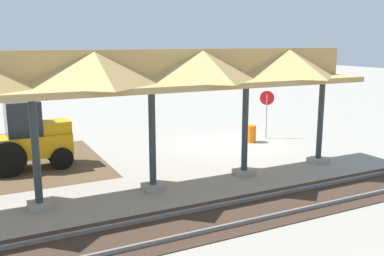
% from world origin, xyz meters
% --- Properties ---
extents(ground_plane, '(120.00, 120.00, 0.00)m').
position_xyz_m(ground_plane, '(0.00, 0.00, 0.00)').
color(ground_plane, gray).
extents(platform_canopy, '(24.18, 3.20, 4.90)m').
position_xyz_m(platform_canopy, '(9.87, 4.39, 4.18)').
color(platform_canopy, '#9E998E').
rests_on(platform_canopy, ground).
extents(rail_tracks, '(60.00, 2.58, 0.15)m').
position_xyz_m(rail_tracks, '(0.00, 7.64, 0.03)').
color(rail_tracks, slate).
rests_on(rail_tracks, ground).
extents(stop_sign, '(0.64, 0.46, 2.59)m').
position_xyz_m(stop_sign, '(-2.39, -0.42, 1.87)').
color(stop_sign, gray).
rests_on(stop_sign, ground).
extents(backhoe, '(5.36, 1.82, 2.82)m').
position_xyz_m(backhoe, '(9.72, -0.22, 1.26)').
color(backhoe, orange).
rests_on(backhoe, ground).
extents(traffic_barrel, '(0.56, 0.56, 0.90)m').
position_xyz_m(traffic_barrel, '(-1.16, -0.08, 0.45)').
color(traffic_barrel, orange).
rests_on(traffic_barrel, ground).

